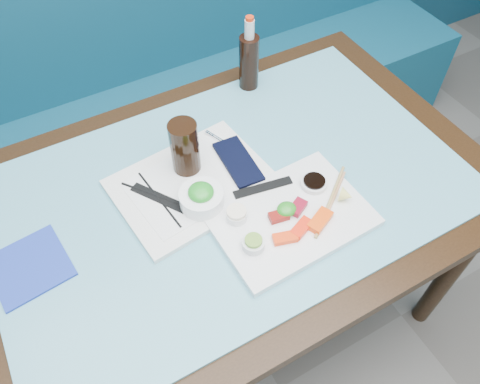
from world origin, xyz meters
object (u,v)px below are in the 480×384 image
cola_bottle_body (249,63)px  blue_napkin (30,266)px  booth_bench (138,110)px  dining_table (231,208)px  serving_tray (193,184)px  sashimi_plate (290,217)px  seaweed_bowl (202,199)px  cola_glass (185,147)px

cola_bottle_body → blue_napkin: bearing=-157.2°
booth_bench → blue_napkin: 1.05m
dining_table → serving_tray: 0.14m
dining_table → sashimi_plate: bearing=-63.4°
seaweed_bowl → cola_glass: (0.02, 0.13, 0.05)m
blue_napkin → seaweed_bowl: bearing=-5.4°
cola_glass → cola_bottle_body: bearing=35.9°
cola_bottle_body → sashimi_plate: bearing=-108.7°
booth_bench → serving_tray: size_ratio=7.61×
cola_glass → blue_napkin: (-0.44, -0.09, -0.09)m
sashimi_plate → blue_napkin: sashimi_plate is taller
booth_bench → cola_bottle_body: 0.73m
serving_tray → booth_bench: bearing=77.5°
sashimi_plate → cola_glass: size_ratio=2.47×
sashimi_plate → blue_napkin: size_ratio=2.28×
blue_napkin → cola_bottle_body: bearing=22.8°
sashimi_plate → serving_tray: sashimi_plate is taller
sashimi_plate → cola_bottle_body: 0.53m
serving_tray → cola_glass: cola_glass is taller
serving_tray → cola_glass: (0.01, 0.05, 0.08)m
booth_bench → blue_napkin: (-0.52, -0.82, 0.39)m
dining_table → blue_napkin: bearing=178.1°
cola_glass → cola_bottle_body: size_ratio=0.89×
booth_bench → dining_table: bearing=-90.0°
dining_table → sashimi_plate: size_ratio=3.70×
serving_tray → cola_glass: bearing=73.2°
dining_table → serving_tray: bearing=147.9°
seaweed_bowl → blue_napkin: 0.43m
seaweed_bowl → cola_glass: 0.14m
serving_tray → cola_glass: size_ratio=2.57×
serving_tray → blue_napkin: 0.44m
cola_glass → blue_napkin: size_ratio=0.92×
cola_glass → blue_napkin: 0.46m
cola_glass → sashimi_plate: bearing=-60.2°
serving_tray → blue_napkin: serving_tray is taller
booth_bench → seaweed_bowl: bearing=-96.1°
cola_glass → cola_bottle_body: 0.40m
sashimi_plate → seaweed_bowl: size_ratio=3.40×
sashimi_plate → booth_bench: bearing=92.6°
cola_glass → cola_bottle_body: cola_bottle_body is taller
cola_bottle_body → dining_table: bearing=-126.3°
serving_tray → cola_bottle_body: 0.45m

